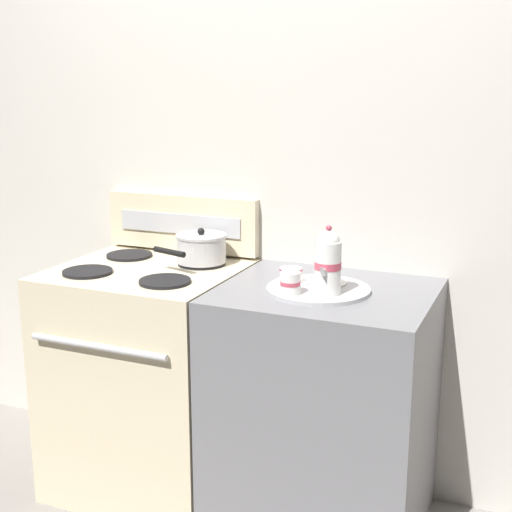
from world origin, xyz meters
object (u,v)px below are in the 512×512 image
object	(u,v)px
teacup_left	(291,276)
creamer_jug	(290,283)
stove	(150,378)
teacup_right	(329,276)
serving_tray	(318,289)
teapot	(328,262)
saucepan	(201,248)

from	to	relation	value
teacup_left	creamer_jug	world-z (taller)	creamer_jug
stove	teacup_right	world-z (taller)	teacup_right
serving_tray	teapot	distance (m)	0.14
stove	teacup_left	bearing A→B (deg)	-1.49
saucepan	teapot	bearing A→B (deg)	-21.03
saucepan	creamer_jug	distance (m)	0.55
teacup_right	creamer_jug	size ratio (longest dim) A/B	1.64
serving_tray	teacup_left	world-z (taller)	teacup_left
saucepan	teacup_left	distance (m)	0.46
creamer_jug	stove	bearing A→B (deg)	168.03
stove	creamer_jug	xyz separation A→B (m)	(0.64, -0.14, 0.50)
teacup_left	teacup_right	bearing A→B (deg)	21.25
serving_tray	teacup_left	bearing A→B (deg)	172.84
saucepan	teacup_left	bearing A→B (deg)	-19.76
teapot	teacup_right	size ratio (longest dim) A/B	1.90
stove	saucepan	size ratio (longest dim) A/B	3.10
stove	teacup_left	distance (m)	0.78
serving_tray	teacup_left	xyz separation A→B (m)	(-0.11, 0.01, 0.03)
teapot	teacup_right	world-z (taller)	teapot
saucepan	teapot	world-z (taller)	teapot
creamer_jug	teacup_left	bearing A→B (deg)	109.54
stove	creamer_jug	world-z (taller)	creamer_jug
stove	teacup_left	xyz separation A→B (m)	(0.60, -0.02, 0.49)
stove	creamer_jug	distance (m)	0.83
teapot	teacup_left	world-z (taller)	teapot
serving_tray	teapot	size ratio (longest dim) A/B	1.53
teapot	teacup_left	size ratio (longest dim) A/B	1.90
stove	teacup_left	world-z (taller)	teacup_left
stove	teacup_right	xyz separation A→B (m)	(0.72, 0.03, 0.49)
serving_tray	teacup_left	size ratio (longest dim) A/B	2.91
stove	teapot	world-z (taller)	teapot
teapot	teacup_left	bearing A→B (deg)	155.51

